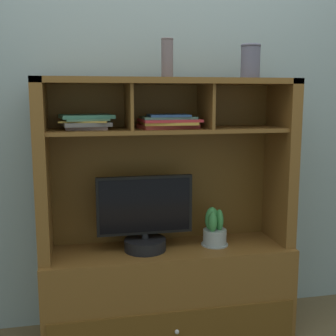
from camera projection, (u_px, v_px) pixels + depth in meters
floor_plane at (168, 333)px, 2.51m from camera, size 6.00×6.00×0.02m
back_wall at (159, 83)px, 2.51m from camera, size 6.00×0.02×2.80m
media_console at (168, 259)px, 2.44m from camera, size 1.36×0.45×1.42m
tv_monitor at (145, 220)px, 2.35m from camera, size 0.51×0.23×0.41m
potted_orchid at (214, 230)px, 2.45m from camera, size 0.15×0.15×0.21m
magazine_stack_left at (169, 122)px, 2.30m from camera, size 0.32×0.24×0.07m
magazine_stack_centre at (86, 122)px, 2.25m from camera, size 0.29×0.26×0.07m
ceramic_vase at (167, 58)px, 2.28m from camera, size 0.06×0.06×0.20m
accent_vase at (250, 61)px, 2.32m from camera, size 0.11×0.11×0.18m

